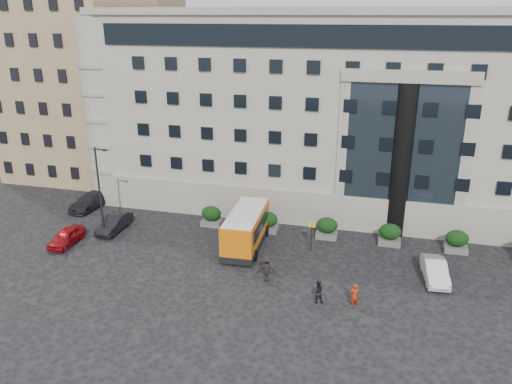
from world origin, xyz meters
TOP-DOWN VIEW (x-y plane):
  - ground at (0.00, 0.00)m, footprint 120.00×120.00m
  - civic_building at (6.00, 22.00)m, footprint 44.00×24.00m
  - entrance_column at (12.00, 10.30)m, footprint 1.80×1.80m
  - apartment_near at (-24.00, 20.00)m, footprint 14.00×14.00m
  - apartment_far at (-27.00, 38.00)m, footprint 13.00×13.00m
  - hedge_a at (-4.00, 7.80)m, footprint 1.80×1.26m
  - hedge_b at (1.20, 7.80)m, footprint 1.80×1.26m
  - hedge_c at (6.40, 7.80)m, footprint 1.80×1.26m
  - hedge_d at (11.60, 7.80)m, footprint 1.80×1.26m
  - hedge_e at (16.80, 7.80)m, footprint 1.80×1.26m
  - street_lamp at (-11.94, 3.00)m, footprint 1.16×0.18m
  - bus_stop_sign at (5.50, 5.00)m, footprint 0.50×0.08m
  - no_entry_sign at (-13.00, -1.04)m, footprint 0.64×0.16m
  - minibus at (0.19, 4.46)m, footprint 3.03×7.42m
  - red_truck at (-17.42, 18.39)m, footprint 3.27×5.56m
  - parked_car_a at (-14.36, 1.09)m, footprint 1.75×4.02m
  - parked_car_b at (-11.89, 4.56)m, footprint 1.51×4.31m
  - parked_car_c at (-17.00, 8.83)m, footprint 2.66×5.27m
  - parked_car_d at (-12.54, 13.89)m, footprint 2.96×5.81m
  - white_taxi at (14.81, 2.68)m, footprint 1.93×4.43m
  - pedestrian_a at (9.46, -2.41)m, footprint 0.72×0.59m
  - pedestrian_b at (7.06, -2.48)m, footprint 0.94×0.84m
  - pedestrian_c at (3.15, -0.59)m, footprint 1.33×0.83m

SIDE VIEW (x-z plane):
  - ground at x=0.00m, z-range 0.00..0.00m
  - parked_car_a at x=-14.36m, z-range 0.00..1.35m
  - white_taxi at x=14.81m, z-range 0.00..1.42m
  - parked_car_b at x=-11.89m, z-range 0.00..1.42m
  - parked_car_c at x=-17.00m, z-range 0.00..1.47m
  - parked_car_d at x=-12.54m, z-range 0.00..1.57m
  - pedestrian_b at x=7.06m, z-range 0.00..1.61m
  - pedestrian_a at x=9.46m, z-range 0.00..1.70m
  - hedge_a at x=-4.00m, z-range 0.01..1.85m
  - hedge_b at x=1.20m, z-range 0.01..1.85m
  - hedge_c at x=6.40m, z-range 0.01..1.85m
  - hedge_d at x=11.60m, z-range 0.01..1.85m
  - hedge_e at x=16.80m, z-range 0.01..1.85m
  - pedestrian_c at x=3.15m, z-range 0.00..1.97m
  - red_truck at x=-17.42m, z-range 0.03..2.84m
  - no_entry_sign at x=-13.00m, z-range 0.49..2.81m
  - minibus at x=0.19m, z-range 0.16..3.21m
  - bus_stop_sign at x=5.50m, z-range 0.47..2.99m
  - street_lamp at x=-11.94m, z-range 0.37..8.37m
  - entrance_column at x=12.00m, z-range 0.00..13.00m
  - civic_building at x=6.00m, z-range 0.00..18.00m
  - apartment_near at x=-24.00m, z-range 0.00..20.00m
  - apartment_far at x=-27.00m, z-range 0.00..22.00m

